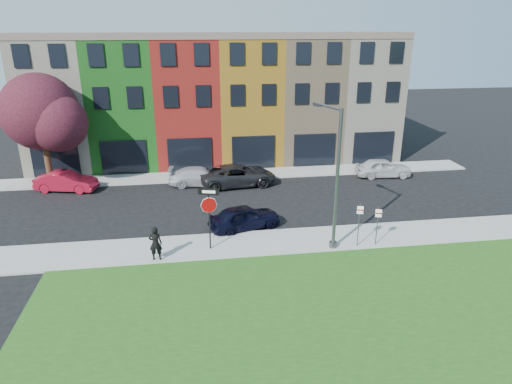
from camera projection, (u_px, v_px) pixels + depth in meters
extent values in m
plane|color=black|center=(300.00, 271.00, 21.78)|extent=(120.00, 120.00, 0.00)
cube|color=gray|center=(323.00, 239.00, 24.81)|extent=(40.00, 3.00, 0.12)
cube|color=gray|center=(217.00, 175.00, 35.27)|extent=(40.00, 2.40, 0.12)
cube|color=beige|center=(65.00, 102.00, 37.69)|extent=(5.00, 10.00, 10.00)
cube|color=#267F22|center=(127.00, 101.00, 38.36)|extent=(5.00, 10.00, 10.00)
cube|color=red|center=(187.00, 99.00, 39.04)|extent=(5.00, 10.00, 10.00)
cube|color=gold|center=(245.00, 98.00, 39.72)|extent=(5.00, 10.00, 10.00)
cube|color=#90795D|center=(301.00, 97.00, 40.40)|extent=(5.00, 10.00, 10.00)
cube|color=#C0B4A2|center=(355.00, 96.00, 41.08)|extent=(5.00, 10.00, 10.00)
cube|color=black|center=(222.00, 153.00, 35.90)|extent=(30.00, 0.12, 2.60)
cylinder|color=black|center=(209.00, 220.00, 23.11)|extent=(0.08, 0.08, 3.25)
cylinder|color=white|center=(209.00, 205.00, 22.81)|extent=(0.83, 0.26, 0.85)
cylinder|color=#8B0707|center=(209.00, 205.00, 22.79)|extent=(0.79, 0.24, 0.81)
cube|color=black|center=(208.00, 192.00, 22.56)|extent=(1.02, 0.32, 0.34)
cube|color=white|center=(208.00, 192.00, 22.54)|extent=(0.64, 0.19, 0.14)
imported|color=black|center=(156.00, 243.00, 22.27)|extent=(0.70, 0.51, 1.76)
imported|color=black|center=(245.00, 217.00, 26.03)|extent=(3.96, 5.03, 1.40)
imported|color=maroon|center=(66.00, 181.00, 31.94)|extent=(3.29, 4.87, 1.39)
imported|color=#ACACB1|center=(200.00, 176.00, 33.12)|extent=(2.51, 4.81, 1.32)
imported|color=black|center=(238.00, 175.00, 33.04)|extent=(3.79, 6.10, 1.53)
imported|color=silver|center=(383.00, 168.00, 34.93)|extent=(2.31, 4.43, 1.42)
cylinder|color=#4D4F52|center=(337.00, 181.00, 22.56)|extent=(0.18, 0.18, 7.25)
cylinder|color=#4D4F52|center=(333.00, 244.00, 23.77)|extent=(0.40, 0.40, 0.30)
cylinder|color=#4D4F52|center=(330.00, 107.00, 22.19)|extent=(0.69, 1.95, 0.12)
cube|color=#4D4F52|center=(318.00, 105.00, 23.14)|extent=(0.40, 0.60, 0.16)
cylinder|color=#4D4F52|center=(359.00, 225.00, 23.56)|extent=(0.05, 0.05, 2.36)
cube|color=white|center=(360.00, 210.00, 23.24)|extent=(0.31, 0.13, 0.42)
cube|color=#8B0707|center=(360.00, 210.00, 23.22)|extent=(0.30, 0.12, 0.06)
cylinder|color=#4D4F52|center=(377.00, 226.00, 23.75)|extent=(0.05, 0.05, 2.08)
cube|color=white|center=(379.00, 213.00, 23.46)|extent=(0.31, 0.13, 0.42)
cube|color=#8B0707|center=(379.00, 213.00, 23.44)|extent=(0.30, 0.12, 0.06)
cylinder|color=#312010|center=(48.00, 162.00, 32.27)|extent=(0.44, 0.44, 3.52)
sphere|color=black|center=(40.00, 112.00, 31.03)|extent=(5.20, 5.20, 5.20)
sphere|color=black|center=(58.00, 123.00, 30.71)|extent=(3.90, 3.90, 3.90)
sphere|color=black|center=(27.00, 117.00, 31.90)|extent=(3.64, 3.64, 3.64)
sphere|color=black|center=(44.00, 97.00, 31.24)|extent=(3.12, 3.12, 3.12)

